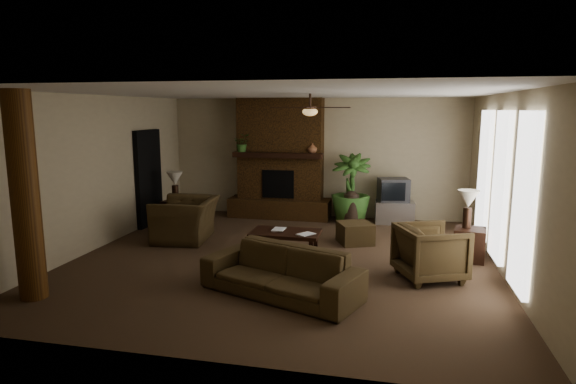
% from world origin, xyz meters
% --- Properties ---
extents(room_shell, '(7.00, 7.00, 7.00)m').
position_xyz_m(room_shell, '(0.00, 0.00, 1.40)').
color(room_shell, '#4C3726').
rests_on(room_shell, ground).
extents(fireplace, '(2.40, 0.70, 2.80)m').
position_xyz_m(fireplace, '(-0.80, 3.22, 1.16)').
color(fireplace, '#503115').
rests_on(fireplace, ground).
extents(windows, '(0.08, 3.65, 2.35)m').
position_xyz_m(windows, '(3.45, 0.20, 1.35)').
color(windows, white).
rests_on(windows, ground).
extents(log_column, '(0.36, 0.36, 2.80)m').
position_xyz_m(log_column, '(-2.95, -2.40, 1.40)').
color(log_column, brown).
rests_on(log_column, ground).
extents(doorway, '(0.10, 1.00, 2.10)m').
position_xyz_m(doorway, '(-3.44, 1.80, 1.05)').
color(doorway, black).
rests_on(doorway, ground).
extents(ceiling_fan, '(1.35, 1.35, 0.37)m').
position_xyz_m(ceiling_fan, '(0.40, 0.30, 2.53)').
color(ceiling_fan, '#312016').
rests_on(ceiling_fan, ceiling).
extents(sofa, '(2.32, 1.42, 0.87)m').
position_xyz_m(sofa, '(0.33, -1.59, 0.44)').
color(sofa, '#43331C').
rests_on(sofa, ground).
extents(armchair_left, '(0.96, 1.34, 1.10)m').
position_xyz_m(armchair_left, '(-2.14, 0.80, 0.55)').
color(armchair_left, '#43331C').
rests_on(armchair_left, ground).
extents(armchair_right, '(1.11, 1.14, 0.91)m').
position_xyz_m(armchair_right, '(2.39, -0.50, 0.46)').
color(armchair_right, '#43331C').
rests_on(armchair_right, ground).
extents(coffee_table, '(1.20, 0.70, 0.43)m').
position_xyz_m(coffee_table, '(-0.00, 0.21, 0.37)').
color(coffee_table, black).
rests_on(coffee_table, ground).
extents(ottoman, '(0.79, 0.79, 0.40)m').
position_xyz_m(ottoman, '(1.14, 1.24, 0.20)').
color(ottoman, '#43331C').
rests_on(ottoman, ground).
extents(tv_stand, '(0.88, 0.55, 0.50)m').
position_xyz_m(tv_stand, '(1.88, 3.11, 0.25)').
color(tv_stand, '#B1B1B4').
rests_on(tv_stand, ground).
extents(tv, '(0.74, 0.65, 0.52)m').
position_xyz_m(tv, '(1.83, 3.10, 0.76)').
color(tv, '#333335').
rests_on(tv, tv_stand).
extents(floor_vase, '(0.34, 0.34, 0.77)m').
position_xyz_m(floor_vase, '(0.93, 2.71, 0.43)').
color(floor_vase, '#34261D').
rests_on(floor_vase, ground).
extents(floor_plant, '(0.91, 1.58, 0.87)m').
position_xyz_m(floor_plant, '(0.89, 2.93, 0.44)').
color(floor_plant, '#376227').
rests_on(floor_plant, ground).
extents(side_table_left, '(0.63, 0.63, 0.55)m').
position_xyz_m(side_table_left, '(-2.85, 1.89, 0.28)').
color(side_table_left, black).
rests_on(side_table_left, ground).
extents(lamp_left, '(0.41, 0.41, 0.65)m').
position_xyz_m(lamp_left, '(-2.85, 1.86, 1.00)').
color(lamp_left, '#312016').
rests_on(lamp_left, side_table_left).
extents(side_table_right, '(0.58, 0.58, 0.55)m').
position_xyz_m(side_table_right, '(3.12, 0.61, 0.28)').
color(side_table_right, black).
rests_on(side_table_right, ground).
extents(lamp_right, '(0.45, 0.45, 0.65)m').
position_xyz_m(lamp_right, '(3.06, 0.64, 1.00)').
color(lamp_right, '#312016').
rests_on(lamp_right, side_table_right).
extents(mantel_plant, '(0.47, 0.50, 0.33)m').
position_xyz_m(mantel_plant, '(-1.64, 2.94, 1.72)').
color(mantel_plant, '#376227').
rests_on(mantel_plant, fireplace).
extents(mantel_vase, '(0.27, 0.27, 0.22)m').
position_xyz_m(mantel_vase, '(0.01, 2.99, 1.67)').
color(mantel_vase, '#945B3B').
rests_on(mantel_vase, fireplace).
extents(book_a, '(0.22, 0.03, 0.29)m').
position_xyz_m(book_a, '(-0.25, 0.27, 0.57)').
color(book_a, '#999999').
rests_on(book_a, coffee_table).
extents(book_b, '(0.19, 0.14, 0.29)m').
position_xyz_m(book_b, '(0.30, 0.11, 0.58)').
color(book_b, '#999999').
rests_on(book_b, coffee_table).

